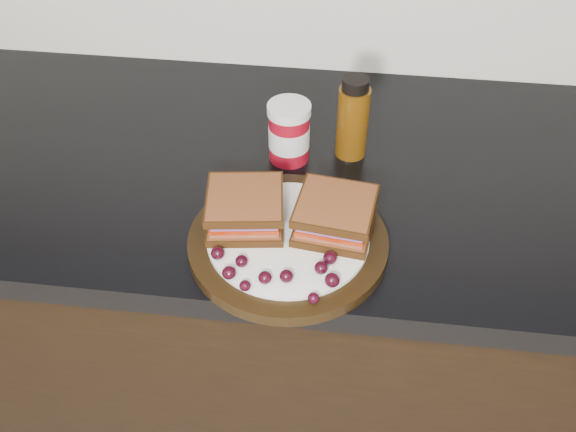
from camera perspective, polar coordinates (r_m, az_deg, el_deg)
name	(u,v)px	position (r m, az deg, el deg)	size (l,w,h in m)	color
base_cabinets	(243,331)	(1.40, -3.99, -10.19)	(3.96, 0.58, 0.86)	black
countertop	(230,167)	(1.07, -5.14, 4.32)	(3.98, 0.60, 0.04)	black
plate	(288,243)	(0.90, 0.00, -2.37)	(0.28, 0.28, 0.02)	black
sandwich_left	(245,209)	(0.89, -3.83, 0.64)	(0.11, 0.11, 0.05)	brown
sandwich_right	(335,215)	(0.88, 4.20, 0.06)	(0.10, 0.10, 0.05)	brown
grape_0	(218,253)	(0.86, -6.27, -3.30)	(0.02, 0.02, 0.02)	black
grape_1	(242,261)	(0.85, -4.15, -4.03)	(0.02, 0.02, 0.02)	black
grape_2	(229,273)	(0.83, -5.26, -5.05)	(0.02, 0.02, 0.02)	black
grape_3	(245,286)	(0.82, -3.84, -6.20)	(0.02, 0.02, 0.01)	black
grape_4	(265,278)	(0.82, -2.06, -5.49)	(0.02, 0.02, 0.02)	black
grape_5	(286,276)	(0.82, -0.14, -5.36)	(0.02, 0.02, 0.02)	black
grape_6	(313,298)	(0.80, 2.27, -7.30)	(0.02, 0.02, 0.01)	black
grape_7	(332,280)	(0.82, 3.94, -5.71)	(0.02, 0.02, 0.02)	black
grape_8	(321,268)	(0.84, 2.96, -4.62)	(0.02, 0.02, 0.02)	black
grape_9	(330,258)	(0.85, 3.75, -3.74)	(0.02, 0.02, 0.02)	black
grape_10	(350,243)	(0.87, 5.55, -2.41)	(0.02, 0.02, 0.02)	black
grape_11	(334,231)	(0.88, 4.07, -1.35)	(0.02, 0.02, 0.02)	black
grape_12	(343,225)	(0.89, 4.93, -0.79)	(0.02, 0.02, 0.02)	black
grape_13	(339,202)	(0.93, 4.51, 1.22)	(0.02, 0.02, 0.02)	black
grape_14	(248,202)	(0.93, -3.61, 1.23)	(0.02, 0.02, 0.01)	black
grape_15	(250,214)	(0.91, -3.35, 0.18)	(0.02, 0.02, 0.02)	black
grape_16	(227,219)	(0.90, -5.42, -0.29)	(0.02, 0.02, 0.01)	black
grape_17	(227,233)	(0.88, -5.40, -1.50)	(0.02, 0.02, 0.02)	black
grape_18	(245,203)	(0.92, -3.84, 1.16)	(0.02, 0.02, 0.02)	black
grape_19	(247,211)	(0.91, -3.70, 0.44)	(0.02, 0.02, 0.02)	black
grape_20	(251,228)	(0.89, -3.34, -1.10)	(0.02, 0.02, 0.02)	black
condiment_jar	(289,132)	(1.03, 0.10, 7.45)	(0.07, 0.07, 0.10)	maroon
oil_bottle	(353,118)	(1.03, 5.79, 8.71)	(0.05, 0.05, 0.14)	#502E08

